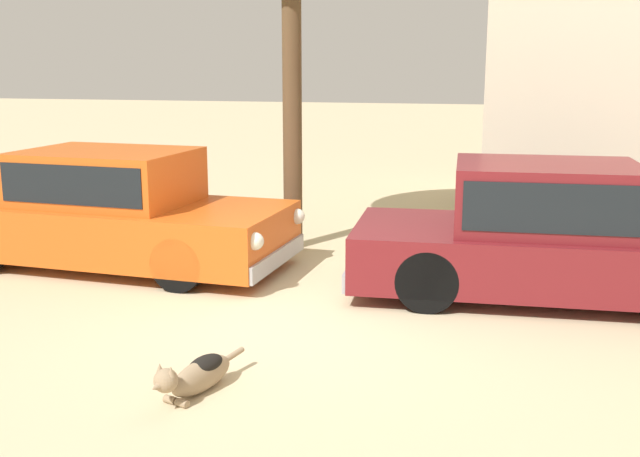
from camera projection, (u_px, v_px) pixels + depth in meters
name	position (u px, v px, depth m)	size (l,w,h in m)	color
ground_plane	(304.00, 320.00, 7.61)	(80.00, 80.00, 0.00)	#CCB78E
parked_sedan_nearest	(111.00, 209.00, 9.54)	(4.66, 2.07, 1.46)	#D15619
parked_sedan_second	(547.00, 232.00, 8.24)	(4.40, 1.97, 1.47)	maroon
stray_dog_spotted	(197.00, 374.00, 5.89)	(0.41, 1.05, 0.36)	#997F60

